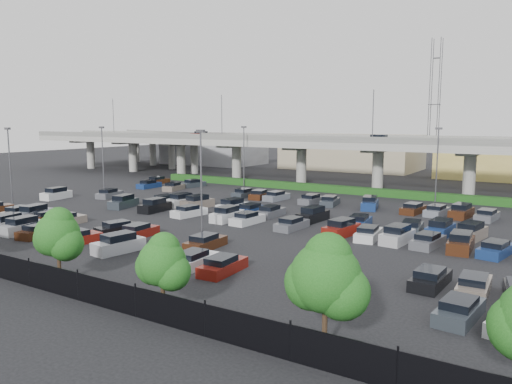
# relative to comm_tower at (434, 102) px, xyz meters

# --- Properties ---
(ground) EXTENTS (280.00, 280.00, 0.00)m
(ground) POSITION_rel_comm_tower_xyz_m (-4.00, -74.00, -15.61)
(ground) COLOR black
(overpass) EXTENTS (150.00, 13.00, 15.80)m
(overpass) POSITION_rel_comm_tower_xyz_m (-4.22, -42.01, -8.64)
(overpass) COLOR gray
(overpass) RESTS_ON ground
(on_ramp) EXTENTS (50.93, 30.13, 8.80)m
(on_ramp) POSITION_rel_comm_tower_xyz_m (-56.10, -30.95, -8.76)
(on_ramp) COLOR gray
(on_ramp) RESTS_ON ground
(hedge) EXTENTS (66.00, 1.60, 1.10)m
(hedge) POSITION_rel_comm_tower_xyz_m (-4.00, -49.00, -15.06)
(hedge) COLOR #134214
(hedge) RESTS_ON ground
(fence) EXTENTS (70.00, 0.10, 2.00)m
(fence) POSITION_rel_comm_tower_xyz_m (-4.05, -102.00, -14.71)
(fence) COLOR black
(fence) RESTS_ON ground
(tree_row) EXTENTS (65.07, 3.66, 5.94)m
(tree_row) POSITION_rel_comm_tower_xyz_m (-3.30, -100.53, -12.09)
(tree_row) COLOR #332316
(tree_row) RESTS_ON ground
(parked_cars) EXTENTS (63.01, 41.66, 1.67)m
(parked_cars) POSITION_rel_comm_tower_xyz_m (-3.99, -77.37, -15.00)
(parked_cars) COLOR slate
(parked_cars) RESTS_ON ground
(light_poles) EXTENTS (66.90, 48.38, 10.30)m
(light_poles) POSITION_rel_comm_tower_xyz_m (-8.12, -72.00, -9.37)
(light_poles) COLOR #4C4C51
(light_poles) RESTS_ON ground
(distant_buildings) EXTENTS (138.00, 24.00, 9.00)m
(distant_buildings) POSITION_rel_comm_tower_xyz_m (8.38, -12.19, -11.87)
(distant_buildings) COLOR slate
(distant_buildings) RESTS_ON ground
(comm_tower) EXTENTS (2.40, 2.40, 30.00)m
(comm_tower) POSITION_rel_comm_tower_xyz_m (0.00, 0.00, 0.00)
(comm_tower) COLOR #4C4C51
(comm_tower) RESTS_ON ground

